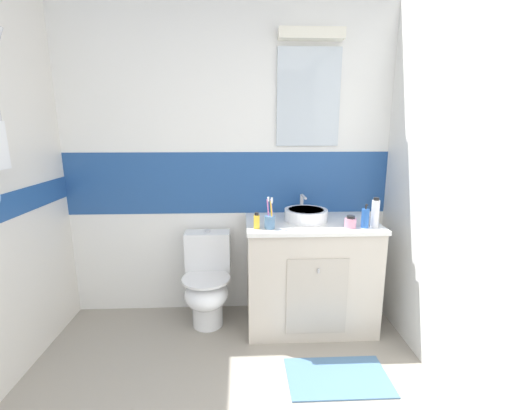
{
  "coord_description": "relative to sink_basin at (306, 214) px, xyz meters",
  "views": [
    {
      "loc": [
        0.1,
        -0.4,
        1.55
      ],
      "look_at": [
        0.2,
        1.88,
        1.03
      ],
      "focal_mm": 24.37,
      "sensor_mm": 36.0,
      "label": 1
    }
  ],
  "objects": [
    {
      "name": "perfume_flask_small",
      "position": [
        -0.39,
        -0.2,
        0.01
      ],
      "size": [
        0.04,
        0.03,
        0.12
      ],
      "color": "yellow",
      "rests_on": "vanity_cabinet"
    },
    {
      "name": "wall_right_plain",
      "position": [
        0.76,
        -0.94,
        0.35
      ],
      "size": [
        0.1,
        3.48,
        2.5
      ],
      "primitive_type": "cube",
      "color": "white",
      "rests_on": "ground_plane"
    },
    {
      "name": "shampoo_bottle_tall",
      "position": [
        0.46,
        -0.2,
        0.05
      ],
      "size": [
        0.06,
        0.06,
        0.21
      ],
      "color": "white",
      "rests_on": "vanity_cabinet"
    },
    {
      "name": "hair_gel_jar",
      "position": [
        0.28,
        -0.21,
        -0.01
      ],
      "size": [
        0.08,
        0.08,
        0.09
      ],
      "color": "pink",
      "rests_on": "vanity_cabinet"
    },
    {
      "name": "soap_dispenser",
      "position": [
        0.38,
        -0.21,
        0.02
      ],
      "size": [
        0.05,
        0.05,
        0.17
      ],
      "color": "#2659B2",
      "rests_on": "vanity_cabinet"
    },
    {
      "name": "sink_basin",
      "position": [
        0.0,
        0.0,
        0.0
      ],
      "size": [
        0.33,
        0.37,
        0.17
      ],
      "color": "white",
      "rests_on": "vanity_cabinet"
    },
    {
      "name": "toothbrush_cup",
      "position": [
        -0.29,
        -0.21,
        0.01
      ],
      "size": [
        0.07,
        0.07,
        0.22
      ],
      "color": "#4C7299",
      "rests_on": "vanity_cabinet"
    },
    {
      "name": "toilet",
      "position": [
        -0.77,
        0.01,
        -0.55
      ],
      "size": [
        0.37,
        0.5,
        0.74
      ],
      "color": "white",
      "rests_on": "ground_plane"
    },
    {
      "name": "bath_mat",
      "position": [
        0.11,
        -0.67,
        -0.89
      ],
      "size": [
        0.64,
        0.38,
        0.01
      ],
      "primitive_type": "cube",
      "color": "#4C7299",
      "rests_on": "ground_plane"
    },
    {
      "name": "wall_back_tiled",
      "position": [
        -0.58,
        0.31,
        0.36
      ],
      "size": [
        3.2,
        0.2,
        2.5
      ],
      "color": "white",
      "rests_on": "ground_plane"
    },
    {
      "name": "vanity_cabinet",
      "position": [
        0.04,
        -0.03,
        -0.47
      ],
      "size": [
        0.99,
        0.59,
        0.85
      ],
      "color": "beige",
      "rests_on": "ground_plane"
    }
  ]
}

